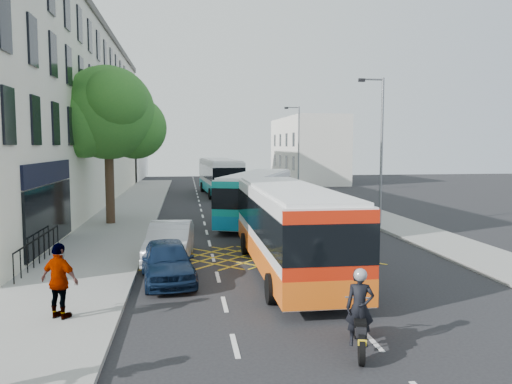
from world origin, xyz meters
name	(u,v)px	position (x,y,z in m)	size (l,w,h in m)	color
ground	(333,300)	(0.00, 0.00, 0.00)	(120.00, 120.00, 0.00)	black
pavement_left	(111,224)	(-8.50, 15.00, 0.07)	(5.00, 70.00, 0.15)	gray
pavement_right	(380,218)	(7.50, 15.00, 0.07)	(3.00, 70.00, 0.15)	gray
terrace_main	(50,115)	(-14.00, 24.49, 6.76)	(8.30, 45.00, 13.50)	beige
terrace_far	(111,142)	(-14.00, 55.00, 5.00)	(8.00, 20.00, 10.00)	silver
building_right	(306,150)	(11.00, 48.00, 4.00)	(6.00, 18.00, 8.00)	silver
street_tree	(108,114)	(-8.51, 14.97, 6.29)	(6.30, 5.70, 8.80)	#382619
lamp_near	(380,144)	(6.20, 12.00, 4.62)	(1.45, 0.15, 8.00)	slate
lamp_far	(298,145)	(6.20, 32.00, 4.62)	(1.45, 0.15, 8.00)	slate
railings	(39,248)	(-9.70, 5.30, 0.72)	(0.08, 5.60, 1.14)	black
bus_near	(289,227)	(-0.61, 3.50, 1.62)	(2.79, 10.95, 3.08)	silver
bus_mid	(257,196)	(-0.08, 14.93, 1.55)	(5.89, 10.63, 2.93)	silver
bus_far	(220,176)	(-1.13, 31.89, 1.73)	(3.46, 11.81, 3.28)	silver
motorbike	(360,312)	(-0.51, -3.67, 0.88)	(0.81, 2.06, 1.87)	black
parked_car_blue	(167,261)	(-4.90, 2.69, 0.70)	(1.65, 4.09, 1.40)	#0E1D38
parked_car_silver	(170,242)	(-4.90, 5.74, 0.76)	(1.60, 4.60, 1.52)	#B3B5BB
red_hatchback	(324,200)	(5.50, 20.34, 0.63)	(1.76, 4.33, 1.26)	#AC1C07
distant_car_grey	(227,181)	(0.11, 39.30, 0.75)	(2.50, 5.41, 1.50)	#414449
distant_car_silver	(281,182)	(5.50, 36.75, 0.73)	(1.73, 4.30, 1.47)	#939499
distant_car_dark	(264,177)	(5.32, 46.82, 0.67)	(1.41, 4.04, 1.33)	black
pedestrian_far	(60,281)	(-7.45, -0.98, 1.12)	(1.14, 0.47, 1.94)	gray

